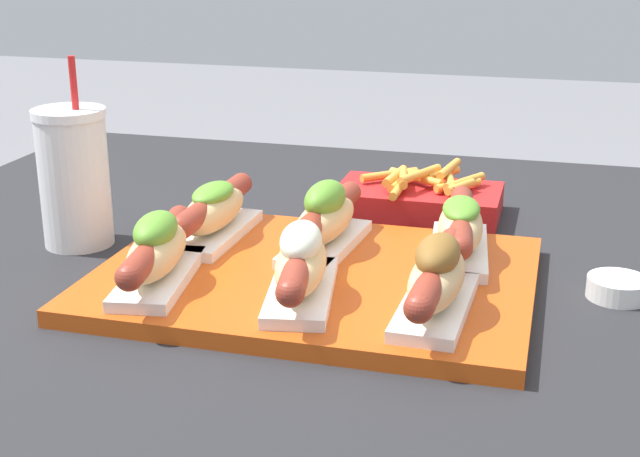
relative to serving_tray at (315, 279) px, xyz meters
name	(u,v)px	position (x,y,z in m)	size (l,w,h in m)	color
serving_tray	(315,279)	(0.00, 0.00, 0.00)	(0.45, 0.33, 0.02)	#CC4C14
hot_dog_0	(157,251)	(-0.14, -0.07, 0.04)	(0.08, 0.20, 0.07)	white
hot_dog_1	(301,263)	(0.01, -0.07, 0.04)	(0.09, 0.20, 0.07)	white
hot_dog_2	(437,278)	(0.14, -0.07, 0.04)	(0.06, 0.20, 0.07)	white
hot_dog_3	(214,211)	(-0.14, 0.07, 0.04)	(0.06, 0.20, 0.06)	white
hot_dog_4	(325,219)	(-0.01, 0.07, 0.04)	(0.07, 0.20, 0.08)	white
hot_dog_5	(460,228)	(0.14, 0.08, 0.04)	(0.08, 0.20, 0.06)	white
sauce_bowl	(618,287)	(0.30, 0.05, 0.00)	(0.06, 0.06, 0.02)	white
drink_cup	(74,177)	(-0.31, 0.05, 0.07)	(0.08, 0.08, 0.22)	white
fries_basket	(419,198)	(0.06, 0.28, 0.01)	(0.21, 0.15, 0.06)	red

